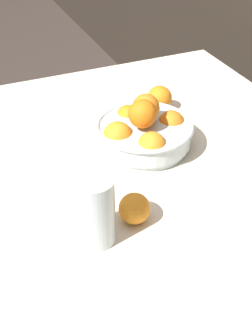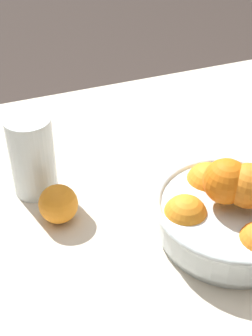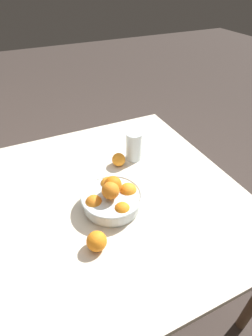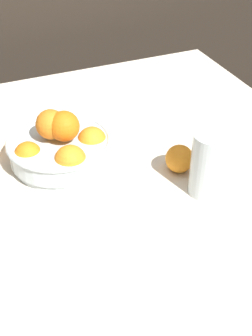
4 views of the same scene
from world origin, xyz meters
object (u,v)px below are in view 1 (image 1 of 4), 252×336
(juice_glass, at_px, (95,214))
(orange_loose_front, at_px, (160,98))
(fruit_bowl, at_px, (144,131))
(orange_loose_near_bowl, at_px, (134,208))

(juice_glass, height_order, orange_loose_front, juice_glass)
(juice_glass, distance_m, orange_loose_front, 0.59)
(fruit_bowl, height_order, orange_loose_near_bowl, fruit_bowl)
(fruit_bowl, xyz_separation_m, orange_loose_front, (-0.17, 0.13, -0.01))
(fruit_bowl, xyz_separation_m, orange_loose_near_bowl, (0.26, -0.14, -0.02))
(fruit_bowl, height_order, orange_loose_front, fruit_bowl)
(fruit_bowl, bearing_deg, juice_glass, -40.83)
(juice_glass, bearing_deg, orange_loose_front, 140.20)
(juice_glass, height_order, orange_loose_near_bowl, juice_glass)
(fruit_bowl, relative_size, juice_glass, 1.67)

